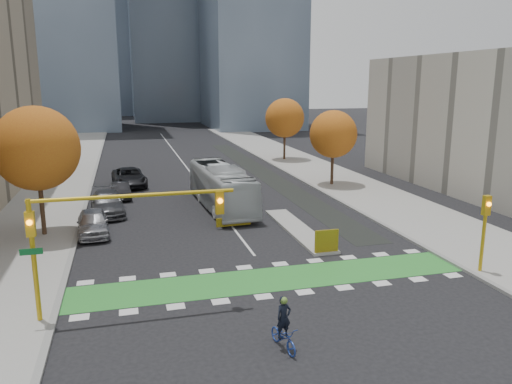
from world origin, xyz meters
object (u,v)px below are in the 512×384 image
traffic_signal_west (99,223)px  tree_east_near (333,134)px  tree_east_far (285,118)px  parked_car_a (93,222)px  parked_car_d (129,177)px  parked_car_b (121,191)px  traffic_signal_east (485,222)px  hazard_board (327,241)px  cyclist (284,332)px  parked_car_c (107,203)px  bus (221,187)px  tree_west (36,149)px

traffic_signal_west → tree_east_near: bearing=48.5°
tree_east_far → parked_car_a: size_ratio=1.60×
traffic_signal_west → parked_car_a: 12.53m
parked_car_d → parked_car_a: bearing=-105.4°
parked_car_b → tree_east_near: bearing=-4.2°
traffic_signal_east → parked_car_a: (-19.50, 12.06, -1.92)m
traffic_signal_west → hazard_board: bearing=21.5°
tree_east_far → cyclist: tree_east_far is taller
traffic_signal_west → parked_car_c: 17.50m
tree_east_far → cyclist: bearing=-108.1°
tree_east_far → cyclist: 45.42m
tree_east_near → cyclist: size_ratio=3.46×
tree_east_near → parked_car_a: size_ratio=1.48×
parked_car_b → traffic_signal_east: bearing=-56.4°
hazard_board → traffic_signal_east: traffic_signal_east is taller
cyclist → tree_east_near: bearing=51.9°
tree_east_far → traffic_signal_east: bearing=-93.0°
tree_east_far → parked_car_d: 22.54m
parked_car_c → parked_car_d: 10.15m
hazard_board → parked_car_c: (-12.24, 12.49, 0.03)m
cyclist → parked_car_a: bearing=102.9°
bus → tree_west: bearing=-163.3°
tree_east_near → parked_car_b: bearing=-179.1°
bus → parked_car_c: size_ratio=2.07×
tree_east_far → tree_west: bearing=-133.3°
tree_east_far → parked_car_b: (-19.77, -16.31, -4.58)m
cyclist → parked_car_b: 27.26m
traffic_signal_west → parked_car_d: traffic_signal_west is taller
traffic_signal_west → traffic_signal_east: bearing=0.0°
traffic_signal_east → cyclist: traffic_signal_east is taller
parked_car_b → parked_car_d: (0.77, 5.00, 0.18)m
tree_east_near → hazard_board: bearing=-114.2°
parked_car_c → tree_east_far: bearing=41.1°
parked_car_c → parked_car_a: bearing=-103.1°
tree_east_near → traffic_signal_west: size_ratio=0.83×
tree_east_far → traffic_signal_west: (-20.43, -38.51, -1.21)m
bus → parked_car_a: bus is taller
tree_east_near → parked_car_a: bearing=-153.6°
cyclist → bus: bus is taller
tree_east_near → parked_car_c: size_ratio=1.23×
traffic_signal_west → cyclist: size_ratio=4.16×
bus → parked_car_d: 12.38m
traffic_signal_west → parked_car_c: (-0.31, 17.20, -3.20)m
traffic_signal_east → bus: (-10.18, 16.90, -1.08)m
tree_east_near → traffic_signal_east: tree_east_near is taller
traffic_signal_east → bus: bearing=121.1°
cyclist → parked_car_d: size_ratio=0.34×
traffic_signal_west → parked_car_b: (0.66, 22.20, -3.37)m
traffic_signal_east → parked_car_c: 25.50m
tree_west → traffic_signal_east: 25.90m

